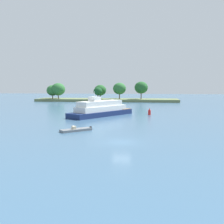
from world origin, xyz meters
The scene contains 6 objects.
ground_plane centered at (0.00, 0.00, 0.00)m, with size 400.00×400.00×0.00m, color #3D607F.
treeline_island centered at (-19.12, 92.11, 3.18)m, with size 67.78×13.73×9.44m.
small_motorboat centered at (-14.54, 41.11, 0.27)m, with size 2.84×4.48×0.98m.
fishing_skiff centered at (-8.61, 7.93, 0.23)m, with size 5.18×4.92×0.91m.
white_riverboat centered at (-8.23, 31.01, 1.69)m, with size 14.80×18.97×6.36m.
channel_buoy_red centered at (4.00, 34.92, 0.81)m, with size 0.70×0.70×1.90m.
Camera 1 is at (3.49, -36.60, 7.91)m, focal length 43.34 mm.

